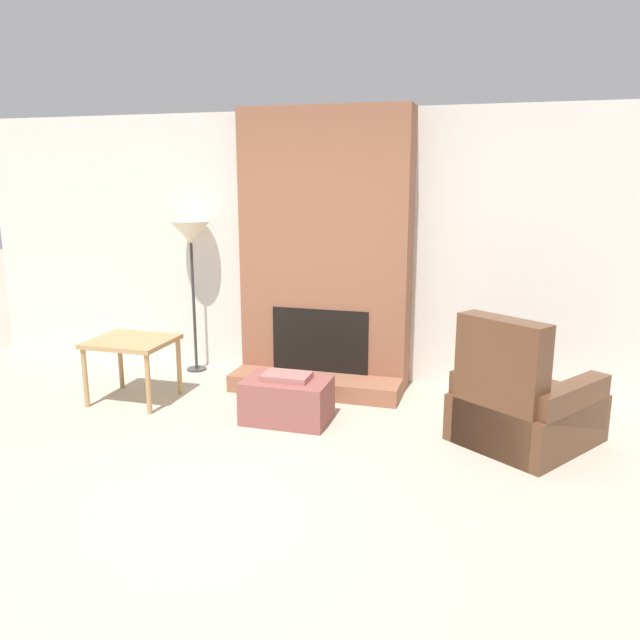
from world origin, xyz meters
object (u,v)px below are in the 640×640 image
(side_table, at_px, (132,347))
(armchair, at_px, (521,408))
(ottoman, at_px, (287,399))
(floor_lamp_left, at_px, (191,237))

(side_table, bearing_deg, armchair, -0.52)
(ottoman, height_order, side_table, side_table)
(ottoman, xyz_separation_m, armchair, (1.84, 0.06, 0.09))
(armchair, bearing_deg, floor_lamp_left, 17.11)
(armchair, distance_m, side_table, 3.33)
(ottoman, height_order, floor_lamp_left, floor_lamp_left)
(ottoman, height_order, armchair, armchair)
(side_table, bearing_deg, ottoman, -3.54)
(side_table, relative_size, floor_lamp_left, 0.45)
(ottoman, distance_m, floor_lamp_left, 2.12)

